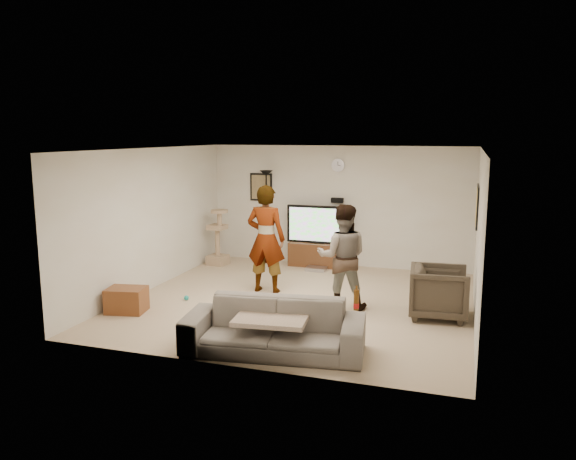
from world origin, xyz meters
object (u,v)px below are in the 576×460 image
(tv, at_px, (318,224))
(floor_lamp, at_px, (266,217))
(beer_bottle, at_px, (356,300))
(side_table, at_px, (127,300))
(sofa, at_px, (274,327))
(cat_tree, at_px, (217,237))
(person_left, at_px, (266,239))
(person_right, at_px, (342,257))
(tv_stand, at_px, (318,254))
(armchair, at_px, (439,292))

(tv, xyz_separation_m, floor_lamp, (-1.16, 0.04, 0.10))
(beer_bottle, bearing_deg, side_table, 167.70)
(sofa, bearing_deg, cat_tree, 115.50)
(floor_lamp, xyz_separation_m, person_left, (0.79, -2.17, -0.05))
(side_table, bearing_deg, cat_tree, 90.14)
(floor_lamp, bearing_deg, tv, -2.23)
(floor_lamp, distance_m, beer_bottle, 5.55)
(tv, distance_m, sofa, 4.77)
(cat_tree, relative_size, person_left, 0.63)
(person_right, bearing_deg, tv_stand, -79.12)
(cat_tree, distance_m, beer_bottle, 5.62)
(cat_tree, height_order, person_right, person_right)
(person_left, relative_size, side_table, 3.26)
(tv, bearing_deg, sofa, -81.79)
(cat_tree, xyz_separation_m, armchair, (4.64, -2.10, -0.20))
(floor_lamp, distance_m, side_table, 4.09)
(beer_bottle, xyz_separation_m, armchair, (0.86, 2.06, -0.40))
(person_left, distance_m, armchair, 3.05)
(tv, height_order, person_left, person_left)
(person_left, bearing_deg, cat_tree, -43.59)
(tv_stand, height_order, person_left, person_left)
(person_left, bearing_deg, person_right, 160.99)
(cat_tree, relative_size, armchair, 1.39)
(floor_lamp, xyz_separation_m, armchair, (3.74, -2.68, -0.60))
(tv, height_order, armchair, tv)
(cat_tree, relative_size, beer_bottle, 4.74)
(sofa, height_order, armchair, armchair)
(tv_stand, bearing_deg, beer_bottle, -69.84)
(armchair, relative_size, side_table, 1.48)
(tv, xyz_separation_m, side_table, (-2.04, -3.87, -0.69))
(floor_lamp, height_order, sofa, floor_lamp)
(tv_stand, bearing_deg, tv, 0.00)
(cat_tree, xyz_separation_m, side_table, (0.01, -3.34, -0.40))
(tv, distance_m, person_right, 2.85)
(floor_lamp, xyz_separation_m, side_table, (-0.89, -3.92, -0.79))
(floor_lamp, height_order, armchair, floor_lamp)
(beer_bottle, relative_size, armchair, 0.29)
(floor_lamp, bearing_deg, person_left, -70.03)
(tv, bearing_deg, tv_stand, 180.00)
(floor_lamp, height_order, person_left, floor_lamp)
(cat_tree, distance_m, person_left, 2.35)
(tv_stand, height_order, armchair, armchair)
(tv_stand, height_order, tv, tv)
(cat_tree, relative_size, person_right, 0.71)
(side_table, bearing_deg, sofa, -16.80)
(person_right, height_order, sofa, person_right)
(tv, xyz_separation_m, person_right, (1.10, -2.63, -0.05))
(tv_stand, distance_m, side_table, 4.38)
(floor_lamp, distance_m, sofa, 5.12)
(armchair, distance_m, side_table, 4.80)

